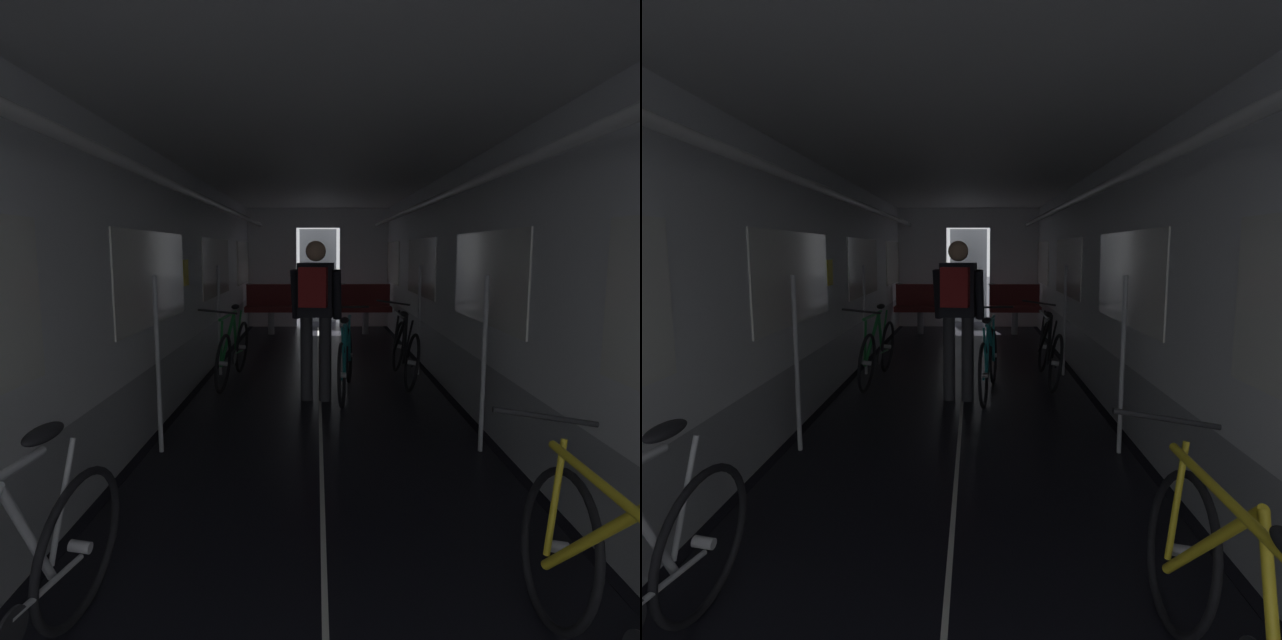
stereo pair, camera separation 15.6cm
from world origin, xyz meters
TOP-DOWN VIEW (x-y plane):
  - train_car_shell at (-0.00, 3.60)m, footprint 3.14×12.34m
  - bench_seat_far_left at (-0.90, 8.07)m, footprint 0.98×0.51m
  - bench_seat_far_right at (0.90, 8.07)m, footprint 0.98×0.51m
  - bicycle_black at (1.04, 4.38)m, footprint 0.44×1.69m
  - bicycle_yellow at (0.98, -0.34)m, footprint 0.44×1.69m
  - bicycle_green at (-1.05, 4.36)m, footprint 0.44×1.69m
  - person_cyclist_aisle at (-0.05, 3.52)m, footprint 0.55×0.42m
  - bicycle_teal_in_aisle at (0.29, 3.78)m, footprint 0.44×1.68m

SIDE VIEW (x-z plane):
  - bicycle_yellow at x=0.98m, z-range -0.10..0.86m
  - bicycle_black at x=1.04m, z-range -0.10..0.86m
  - bicycle_green at x=-1.05m, z-range -0.09..0.86m
  - bicycle_teal_in_aisle at x=0.29m, z-range -0.09..0.85m
  - bench_seat_far_left at x=-0.90m, z-range 0.09..1.04m
  - bench_seat_far_right at x=0.90m, z-range 0.09..1.04m
  - person_cyclist_aisle at x=-0.05m, z-range 0.17..1.86m
  - train_car_shell at x=0.00m, z-range 0.41..2.98m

